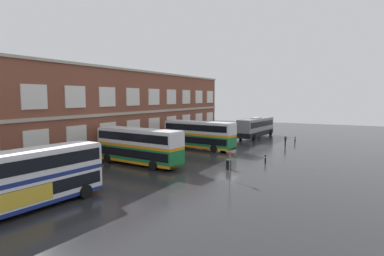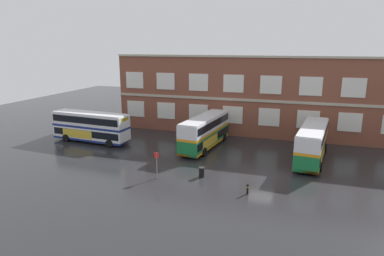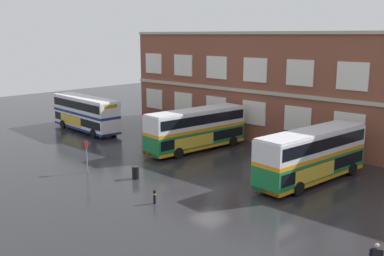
# 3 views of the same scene
# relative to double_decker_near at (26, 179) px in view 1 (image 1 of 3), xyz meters

# --- Properties ---
(ground_plane) EXTENTS (120.00, 120.00, 0.00)m
(ground_plane) POSITION_rel_double_decker_near_xyz_m (23.57, -3.03, -2.15)
(ground_plane) COLOR #232326
(brick_terminal_building) EXTENTS (51.49, 8.19, 11.55)m
(brick_terminal_building) POSITION_rel_double_decker_near_xyz_m (25.42, 12.95, 3.48)
(brick_terminal_building) COLOR brown
(brick_terminal_building) RESTS_ON ground
(double_decker_near) EXTENTS (11.17, 3.50, 4.07)m
(double_decker_near) POSITION_rel_double_decker_near_xyz_m (0.00, 0.00, 0.00)
(double_decker_near) COLOR silver
(double_decker_near) RESTS_ON ground
(double_decker_middle) EXTENTS (3.87, 11.23, 4.07)m
(double_decker_middle) POSITION_rel_double_decker_near_xyz_m (15.47, 2.37, 0.00)
(double_decker_middle) COLOR #197038
(double_decker_middle) RESTS_ON ground
(double_decker_far) EXTENTS (3.89, 11.23, 4.07)m
(double_decker_far) POSITION_rel_double_decker_near_xyz_m (28.47, 1.29, 0.00)
(double_decker_far) COLOR #197038
(double_decker_far) RESTS_ON ground
(touring_coach) EXTENTS (12.18, 3.70, 3.80)m
(touring_coach) POSITION_rel_double_decker_near_xyz_m (45.71, -2.06, -0.24)
(touring_coach) COLOR gray
(touring_coach) RESTS_ON ground
(waiting_passenger) EXTENTS (0.61, 0.40, 1.70)m
(waiting_passenger) POSITION_rel_double_decker_near_xyz_m (37.41, -9.29, -1.22)
(waiting_passenger) COLOR black
(waiting_passenger) RESTS_ON ground
(bus_stand_flag) EXTENTS (0.44, 0.10, 2.70)m
(bus_stand_flag) POSITION_rel_double_decker_near_xyz_m (13.83, -9.26, -0.51)
(bus_stand_flag) COLOR slate
(bus_stand_flag) RESTS_ON ground
(station_litter_bin) EXTENTS (0.60, 0.60, 1.03)m
(station_litter_bin) POSITION_rel_double_decker_near_xyz_m (17.94, -7.52, -1.63)
(station_litter_bin) COLOR black
(station_litter_bin) RESTS_ON ground
(safety_bollard_west) EXTENTS (0.19, 0.19, 0.95)m
(safety_bollard_west) POSITION_rel_double_decker_near_xyz_m (22.96, -10.09, -1.66)
(safety_bollard_west) COLOR black
(safety_bollard_west) RESTS_ON ground
(safety_bollard_east) EXTENTS (0.19, 0.19, 0.95)m
(safety_bollard_east) POSITION_rel_double_decker_near_xyz_m (42.06, -9.92, -1.66)
(safety_bollard_east) COLOR black
(safety_bollard_east) RESTS_ON ground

